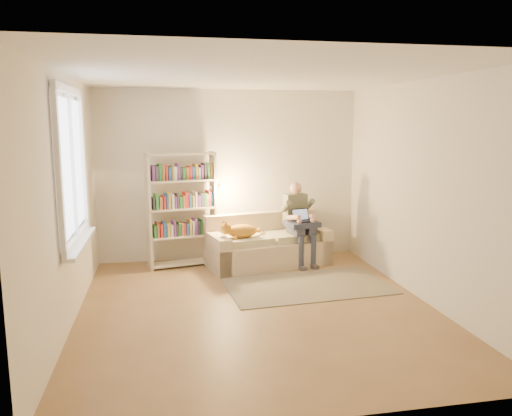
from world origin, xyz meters
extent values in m
plane|color=brown|center=(0.00, 0.00, 0.00)|extent=(4.50, 4.50, 0.00)
cube|color=white|center=(0.00, 0.00, 2.60)|extent=(4.00, 4.50, 0.02)
cube|color=silver|center=(-2.00, 0.00, 1.30)|extent=(0.02, 4.50, 2.60)
cube|color=silver|center=(2.00, 0.00, 1.30)|extent=(0.02, 4.50, 2.60)
cube|color=silver|center=(0.00, 2.25, 1.30)|extent=(4.00, 0.02, 2.60)
cube|color=silver|center=(0.00, -2.25, 1.30)|extent=(4.00, 0.02, 2.60)
plane|color=white|center=(-1.97, 0.20, 1.65)|extent=(0.00, 1.50, 1.50)
cube|color=white|center=(-1.96, 0.20, 2.44)|extent=(0.05, 1.50, 0.08)
cube|color=white|center=(-1.96, 0.20, 0.86)|extent=(0.05, 1.50, 0.08)
cube|color=white|center=(-1.96, 0.20, 1.65)|extent=(0.04, 0.05, 1.50)
cube|color=white|center=(-1.92, 0.20, 0.81)|extent=(0.12, 1.52, 0.04)
cube|color=beige|center=(0.50, 1.70, 0.19)|extent=(1.90, 1.13, 0.37)
cube|color=beige|center=(0.43, 2.00, 0.56)|extent=(1.77, 0.53, 0.38)
cube|color=beige|center=(-0.29, 1.54, 0.27)|extent=(0.33, 0.82, 0.53)
cube|color=beige|center=(1.28, 1.86, 0.27)|extent=(0.33, 0.82, 0.53)
cube|color=beige|center=(0.11, 1.58, 0.43)|extent=(0.84, 0.67, 0.11)
cube|color=beige|center=(0.90, 1.74, 0.43)|extent=(0.84, 0.67, 0.11)
cube|color=#6C705A|center=(0.93, 1.81, 0.82)|extent=(0.36, 0.24, 0.45)
sphere|color=tan|center=(0.94, 1.79, 1.14)|extent=(0.18, 0.18, 0.18)
cube|color=#363A4B|center=(0.88, 1.58, 0.55)|extent=(0.20, 0.39, 0.14)
cube|color=#363A4B|center=(1.07, 1.62, 0.55)|extent=(0.20, 0.39, 0.14)
cylinder|color=#363A4B|center=(0.92, 1.40, 0.25)|extent=(0.10, 0.10, 0.50)
cylinder|color=#363A4B|center=(1.11, 1.44, 0.25)|extent=(0.10, 0.10, 0.50)
ellipsoid|color=#FFAB31|center=(0.12, 1.55, 0.57)|extent=(0.47, 0.31, 0.19)
sphere|color=#FFAB31|center=(-0.11, 1.46, 0.64)|extent=(0.15, 0.15, 0.15)
cylinder|color=#FFAB31|center=(0.33, 1.64, 0.54)|extent=(0.22, 0.08, 0.06)
cube|color=#292F48|center=(0.90, 1.57, 0.64)|extent=(0.52, 0.45, 0.07)
cube|color=black|center=(0.91, 1.54, 0.68)|extent=(0.30, 0.23, 0.01)
cube|color=black|center=(0.89, 1.63, 0.77)|extent=(0.27, 0.12, 0.17)
plane|color=#8CA5CC|center=(0.89, 1.63, 0.77)|extent=(0.25, 0.13, 0.23)
cube|color=beige|center=(-1.23, 1.80, 0.84)|extent=(0.09, 0.26, 1.69)
cube|color=beige|center=(-0.28, 2.00, 0.84)|extent=(0.09, 0.26, 1.69)
cube|color=beige|center=(-0.76, 1.90, 0.05)|extent=(1.04, 0.46, 0.03)
cube|color=beige|center=(-0.76, 1.90, 0.46)|extent=(1.04, 0.46, 0.03)
cube|color=beige|center=(-0.76, 1.90, 0.87)|extent=(1.04, 0.46, 0.03)
cube|color=beige|center=(-0.76, 1.90, 1.28)|extent=(1.04, 0.46, 0.03)
cube|color=beige|center=(-0.76, 1.90, 1.66)|extent=(1.04, 0.46, 0.03)
cube|color=#B2261E|center=(-0.76, 1.90, 0.57)|extent=(0.88, 0.38, 0.20)
cube|color=#1E4C8C|center=(-0.76, 1.90, 0.98)|extent=(0.88, 0.38, 0.20)
cube|color=gold|center=(-0.76, 1.90, 1.39)|extent=(0.88, 0.38, 0.20)
cylinder|color=white|center=(-0.35, 1.99, 0.90)|extent=(0.09, 0.09, 0.04)
cone|color=white|center=(-0.19, 1.91, 1.15)|extent=(0.13, 0.15, 0.14)
cube|color=gray|center=(0.79, 0.65, 0.01)|extent=(2.18, 1.40, 0.01)
camera|label=1|loc=(-1.04, -5.36, 2.09)|focal=35.00mm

